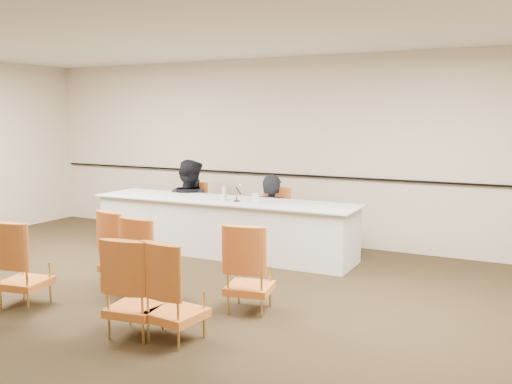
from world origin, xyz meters
TOP-DOWN VIEW (x-y plane):
  - floor at (0.00, 0.00)m, footprint 10.00×10.00m
  - ceiling at (0.00, 0.00)m, footprint 10.00×10.00m
  - wall_back at (0.00, 4.00)m, footprint 10.00×0.04m
  - wall_rail at (0.00, 3.96)m, footprint 9.80×0.04m
  - panel_table at (-0.57, 2.69)m, footprint 4.13×1.03m
  - panelist_main at (-0.06, 3.30)m, footprint 0.67×0.48m
  - panelist_main_chair at (-0.06, 3.30)m, footprint 0.51×0.51m
  - panelist_second at (-1.57, 3.26)m, footprint 0.91×0.73m
  - panelist_second_chair at (-1.57, 3.26)m, footprint 0.51×0.51m
  - papers at (-0.21, 2.66)m, footprint 0.34×0.28m
  - microphone at (-0.28, 2.58)m, footprint 0.11×0.19m
  - water_bottle at (-0.55, 2.68)m, footprint 0.06×0.06m
  - drinking_glass at (-0.50, 2.56)m, footprint 0.08×0.08m
  - coffee_cup at (0.04, 2.56)m, footprint 0.12×0.12m
  - aud_chair_front_left at (-0.75, 0.66)m, footprint 0.60×0.60m
  - aud_chair_front_mid at (-0.22, 0.47)m, footprint 0.52×0.52m
  - aud_chair_front_right at (0.98, 0.63)m, footprint 0.59×0.59m
  - aud_chair_back_left at (-1.29, -0.34)m, footprint 0.57×0.57m
  - aud_chair_back_mid at (0.34, -0.45)m, footprint 0.56×0.56m
  - aud_chair_back_right at (0.76, -0.39)m, footprint 0.55×0.55m

SIDE VIEW (x-z plane):
  - floor at x=0.00m, z-range 0.00..0.00m
  - panelist_main at x=-0.06m, z-range -0.55..1.17m
  - panel_table at x=-0.57m, z-range 0.00..0.82m
  - panelist_second at x=-1.57m, z-range -0.45..1.35m
  - panelist_main_chair at x=-0.06m, z-range 0.00..0.95m
  - panelist_second_chair at x=-1.57m, z-range 0.00..0.95m
  - aud_chair_front_left at x=-0.75m, z-range 0.00..0.95m
  - aud_chair_front_mid at x=-0.22m, z-range 0.00..0.95m
  - aud_chair_front_right at x=0.98m, z-range 0.00..0.95m
  - aud_chair_back_left at x=-1.29m, z-range 0.00..0.95m
  - aud_chair_back_mid at x=0.34m, z-range 0.00..0.95m
  - aud_chair_back_right at x=0.76m, z-range 0.00..0.95m
  - papers at x=-0.21m, z-range 0.82..0.83m
  - drinking_glass at x=-0.50m, z-range 0.82..0.92m
  - coffee_cup at x=0.04m, z-range 0.82..0.97m
  - water_bottle at x=-0.55m, z-range 0.82..1.03m
  - microphone at x=-0.28m, z-range 0.82..1.08m
  - wall_rail at x=0.00m, z-range 1.09..1.11m
  - wall_back at x=0.00m, z-range 0.00..3.00m
  - ceiling at x=0.00m, z-range 3.00..3.00m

